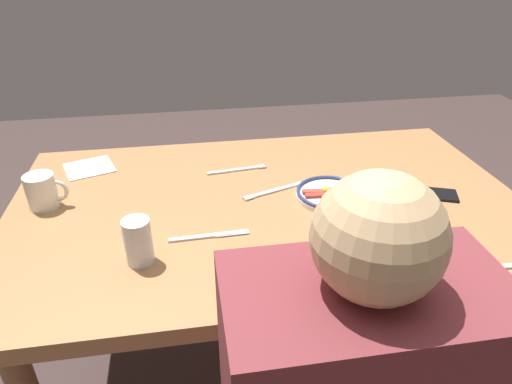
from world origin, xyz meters
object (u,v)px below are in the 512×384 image
butter_knife (209,236)px  drinking_glass (139,244)px  plate_center_pancakes (361,244)px  cell_phone (432,194)px  tea_spoon (475,268)px  coffee_mug (42,191)px  plate_near_main (330,194)px  paper_napkin (89,168)px  fork_far (273,191)px  fork_near (238,170)px

butter_knife → drinking_glass: bearing=24.1°
plate_center_pancakes → cell_phone: (-0.31, -0.23, -0.02)m
tea_spoon → cell_phone: bearing=-102.3°
plate_center_pancakes → coffee_mug: coffee_mug is taller
plate_near_main → paper_napkin: (0.74, -0.32, -0.01)m
butter_knife → paper_napkin: bearing=-51.7°
plate_near_main → paper_napkin: plate_near_main is taller
paper_napkin → fork_far: fork_far is taller
plate_near_main → butter_knife: plate_near_main is taller
coffee_mug → cell_phone: 1.14m
paper_napkin → coffee_mug: bearing=69.9°
drinking_glass → fork_near: 0.53m
butter_knife → plate_near_main: bearing=-158.5°
plate_center_pancakes → drinking_glass: drinking_glass is taller
cell_phone → fork_far: (0.47, -0.10, -0.00)m
tea_spoon → drinking_glass: bearing=-11.7°
coffee_mug → cell_phone: size_ratio=0.82×
fork_near → butter_knife: 0.39m
paper_napkin → butter_knife: (-0.37, 0.46, 0.00)m
cell_phone → fork_far: cell_phone is taller
paper_napkin → fork_near: (-0.49, 0.10, 0.00)m
paper_napkin → butter_knife: butter_knife is taller
fork_far → drinking_glass: bearing=36.7°
plate_center_pancakes → drinking_glass: bearing=-4.8°
coffee_mug → cell_phone: bearing=173.9°
paper_napkin → tea_spoon: 1.20m
plate_near_main → butter_knife: bearing=21.5°
drinking_glass → butter_knife: drinking_glass is taller
plate_near_main → cell_phone: plate_near_main is taller
paper_napkin → tea_spoon: size_ratio=0.74×
coffee_mug → fork_near: 0.59m
drinking_glass → fork_far: (-0.38, -0.28, -0.05)m
plate_near_main → fork_far: bearing=-20.5°
paper_napkin → fork_near: 0.50m
coffee_mug → fork_far: 0.66m
plate_center_pancakes → drinking_glass: size_ratio=1.87×
cell_phone → butter_knife: 0.69m
fork_far → fork_near: bearing=-61.5°
drinking_glass → coffee_mug: bearing=-47.1°
plate_near_main → coffee_mug: bearing=-5.9°
butter_knife → tea_spoon: bearing=158.7°
plate_near_main → coffee_mug: (0.82, -0.08, 0.04)m
cell_phone → fork_far: bearing=9.1°
plate_center_pancakes → fork_near: plate_center_pancakes is taller
plate_center_pancakes → fork_near: 0.55m
fork_far → plate_center_pancakes: bearing=115.6°
plate_center_pancakes → butter_knife: bearing=-18.2°
fork_far → butter_knife: same height
fork_near → plate_center_pancakes: bearing=116.6°
butter_knife → tea_spoon: (-0.60, 0.23, 0.00)m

